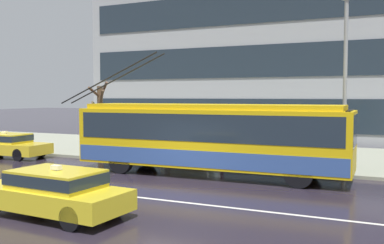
% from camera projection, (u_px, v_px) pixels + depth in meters
% --- Properties ---
extents(ground_plane, '(160.00, 160.00, 0.00)m').
position_uv_depth(ground_plane, '(163.00, 191.00, 15.04)').
color(ground_plane, '#261F2B').
extents(sidewalk_slab, '(80.00, 10.00, 0.14)m').
position_uv_depth(sidewalk_slab, '(250.00, 154.00, 24.10)').
color(sidewalk_slab, gray).
rests_on(sidewalk_slab, ground_plane).
extents(lane_centre_line, '(72.00, 0.14, 0.01)m').
position_uv_depth(lane_centre_line, '(145.00, 198.00, 13.95)').
color(lane_centre_line, silver).
rests_on(lane_centre_line, ground_plane).
extents(trolleybus, '(12.90, 2.70, 5.12)m').
position_uv_depth(trolleybus, '(210.00, 136.00, 17.88)').
color(trolleybus, gold).
rests_on(trolleybus, ground_plane).
extents(taxi_oncoming_near, '(4.47, 2.05, 1.39)m').
position_uv_depth(taxi_oncoming_near, '(54.00, 190.00, 11.86)').
color(taxi_oncoming_near, yellow).
rests_on(taxi_oncoming_near, ground_plane).
extents(taxi_queued_behind_bus, '(4.68, 1.89, 1.39)m').
position_uv_depth(taxi_queued_behind_bus, '(6.00, 144.00, 23.18)').
color(taxi_queued_behind_bus, yellow).
rests_on(taxi_queued_behind_bus, ground_plane).
extents(bus_shelter, '(3.68, 1.87, 2.64)m').
position_uv_depth(bus_shelter, '(185.00, 118.00, 22.43)').
color(bus_shelter, gray).
rests_on(bus_shelter, sidewalk_slab).
extents(pedestrian_at_shelter, '(1.25, 1.25, 2.00)m').
position_uv_depth(pedestrian_at_shelter, '(166.00, 126.00, 22.90)').
color(pedestrian_at_shelter, '#4A474F').
rests_on(pedestrian_at_shelter, sidewalk_slab).
extents(pedestrian_approaching_curb, '(1.17, 1.17, 1.98)m').
position_uv_depth(pedestrian_approaching_curb, '(222.00, 130.00, 20.29)').
color(pedestrian_approaching_curb, '#2A1C2D').
rests_on(pedestrian_approaching_curb, sidewalk_slab).
extents(pedestrian_walking_past, '(1.17, 1.17, 1.88)m').
position_uv_depth(pedestrian_walking_past, '(344.00, 133.00, 18.95)').
color(pedestrian_walking_past, '#4A553C').
rests_on(pedestrian_walking_past, sidewalk_slab).
extents(street_lamp, '(0.60, 0.32, 7.17)m').
position_uv_depth(street_lamp, '(345.00, 69.00, 17.62)').
color(street_lamp, gray).
rests_on(street_lamp, sidewalk_slab).
extents(street_tree_bare, '(1.22, 1.46, 3.89)m').
position_uv_depth(street_tree_bare, '(100.00, 115.00, 24.02)').
color(street_tree_bare, brown).
rests_on(street_tree_bare, sidewalk_slab).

